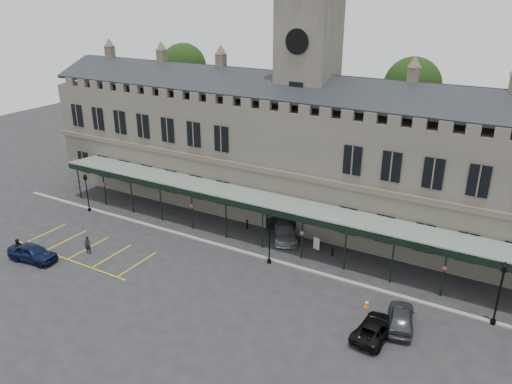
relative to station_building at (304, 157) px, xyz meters
The scene contains 21 objects.
ground 17.17m from the station_building, 90.00° to the right, with size 140.00×140.00×0.00m, color #242326.
station_building is the anchor object (origin of this frame).
clock_tower 6.64m from the station_building, 90.00° to the left, with size 5.60×5.60×24.80m.
canopy 9.37m from the station_building, 90.00° to the right, with size 50.00×4.10×4.30m.
kerb 12.22m from the station_building, 90.00° to the right, with size 60.00×0.40×0.12m, color gray.
parking_markings 23.26m from the station_building, 128.81° to the right, with size 16.00×6.00×0.01m, color gold, non-canonical shape.
tree_behind_left 24.64m from the station_building, 157.55° to the left, with size 6.00×6.00×16.00m.
tree_behind_mid 13.67m from the station_building, 48.65° to the left, with size 6.00×6.00×16.00m.
lamp_post_left 23.43m from the station_building, 152.24° to the right, with size 0.41×0.41×4.30m.
lamp_post_mid 11.64m from the station_building, 80.09° to the right, with size 0.45×0.45×4.76m.
lamp_post_right 22.83m from the station_building, 27.77° to the right, with size 0.48×0.48×5.11m.
traffic_cone 18.44m from the station_building, 48.77° to the right, with size 0.39×0.39×0.62m.
sign_board 9.86m from the station_building, 55.41° to the right, with size 0.67×0.24×1.17m.
bollard_left 9.08m from the station_building, 118.94° to the right, with size 0.17×0.17×0.95m, color black.
bollard_right 11.14m from the station_building, 48.12° to the right, with size 0.15×0.15×0.84m, color black.
car_left_a 27.21m from the station_building, 128.09° to the right, with size 1.85×4.60×1.57m, color black.
car_taxi 8.30m from the station_building, 80.39° to the right, with size 2.03×5.00×1.45m, color gray.
car_van 21.51m from the station_building, 51.10° to the right, with size 2.08×4.51×1.25m, color black.
car_right_a 20.86m from the station_building, 44.71° to the right, with size 1.77×4.41×1.50m, color #35373C.
person_a 22.67m from the station_building, 126.94° to the right, with size 0.63×0.41×1.72m, color black.
person_b 28.42m from the station_building, 131.06° to the right, with size 0.82×0.64×1.69m, color black.
Camera 1 is at (20.01, -28.82, 22.13)m, focal length 35.00 mm.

